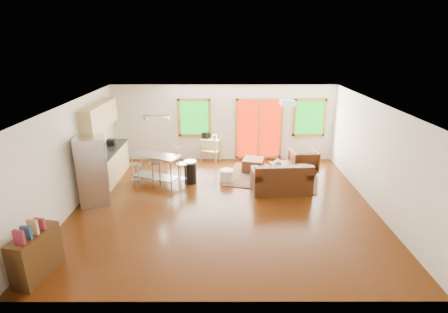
{
  "coord_description": "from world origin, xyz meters",
  "views": [
    {
      "loc": [
        -0.01,
        -8.11,
        4.1
      ],
      "look_at": [
        0.0,
        0.3,
        1.2
      ],
      "focal_mm": 28.0,
      "sensor_mm": 36.0,
      "label": 1
    }
  ],
  "objects_px": {
    "refrigerator": "(93,170)",
    "island": "(155,164)",
    "loveseat": "(281,180)",
    "armchair": "(303,160)",
    "kitchen_cart": "(210,142)",
    "ottoman": "(253,165)",
    "coffee_table": "(289,165)",
    "rug": "(272,177)"
  },
  "relations": [
    {
      "from": "refrigerator",
      "to": "kitchen_cart",
      "type": "distance_m",
      "value": 4.29
    },
    {
      "from": "coffee_table",
      "to": "kitchen_cart",
      "type": "bearing_deg",
      "value": 148.34
    },
    {
      "from": "coffee_table",
      "to": "kitchen_cart",
      "type": "relative_size",
      "value": 1.26
    },
    {
      "from": "loveseat",
      "to": "coffee_table",
      "type": "distance_m",
      "value": 1.11
    },
    {
      "from": "kitchen_cart",
      "to": "loveseat",
      "type": "bearing_deg",
      "value": -51.01
    },
    {
      "from": "loveseat",
      "to": "armchair",
      "type": "relative_size",
      "value": 2.01
    },
    {
      "from": "coffee_table",
      "to": "armchair",
      "type": "bearing_deg",
      "value": 41.68
    },
    {
      "from": "loveseat",
      "to": "refrigerator",
      "type": "bearing_deg",
      "value": -176.28
    },
    {
      "from": "loveseat",
      "to": "kitchen_cart",
      "type": "height_order",
      "value": "kitchen_cart"
    },
    {
      "from": "armchair",
      "to": "island",
      "type": "height_order",
      "value": "island"
    },
    {
      "from": "island",
      "to": "coffee_table",
      "type": "bearing_deg",
      "value": 7.17
    },
    {
      "from": "loveseat",
      "to": "coffee_table",
      "type": "relative_size",
      "value": 1.32
    },
    {
      "from": "loveseat",
      "to": "island",
      "type": "relative_size",
      "value": 1.08
    },
    {
      "from": "loveseat",
      "to": "armchair",
      "type": "bearing_deg",
      "value": 54.31
    },
    {
      "from": "refrigerator",
      "to": "loveseat",
      "type": "bearing_deg",
      "value": -9.88
    },
    {
      "from": "rug",
      "to": "ottoman",
      "type": "height_order",
      "value": "ottoman"
    },
    {
      "from": "armchair",
      "to": "ottoman",
      "type": "xyz_separation_m",
      "value": [
        -1.58,
        0.04,
        -0.2
      ]
    },
    {
      "from": "rug",
      "to": "kitchen_cart",
      "type": "relative_size",
      "value": 2.69
    },
    {
      "from": "armchair",
      "to": "kitchen_cart",
      "type": "relative_size",
      "value": 0.82
    },
    {
      "from": "armchair",
      "to": "refrigerator",
      "type": "distance_m",
      "value": 6.25
    },
    {
      "from": "kitchen_cart",
      "to": "refrigerator",
      "type": "bearing_deg",
      "value": -131.7
    },
    {
      "from": "rug",
      "to": "armchair",
      "type": "bearing_deg",
      "value": 24.44
    },
    {
      "from": "ottoman",
      "to": "island",
      "type": "bearing_deg",
      "value": -161.05
    },
    {
      "from": "refrigerator",
      "to": "island",
      "type": "relative_size",
      "value": 1.15
    },
    {
      "from": "armchair",
      "to": "refrigerator",
      "type": "relative_size",
      "value": 0.46
    },
    {
      "from": "rug",
      "to": "ottoman",
      "type": "distance_m",
      "value": 0.77
    },
    {
      "from": "loveseat",
      "to": "ottoman",
      "type": "bearing_deg",
      "value": 109.2
    },
    {
      "from": "island",
      "to": "kitchen_cart",
      "type": "height_order",
      "value": "kitchen_cart"
    },
    {
      "from": "refrigerator",
      "to": "kitchen_cart",
      "type": "bearing_deg",
      "value": 30.98
    },
    {
      "from": "island",
      "to": "kitchen_cart",
      "type": "distance_m",
      "value": 2.52
    },
    {
      "from": "loveseat",
      "to": "armchair",
      "type": "height_order",
      "value": "loveseat"
    },
    {
      "from": "coffee_table",
      "to": "refrigerator",
      "type": "xyz_separation_m",
      "value": [
        -5.33,
        -1.67,
        0.5
      ]
    },
    {
      "from": "ottoman",
      "to": "kitchen_cart",
      "type": "xyz_separation_m",
      "value": [
        -1.42,
        1.03,
        0.47
      ]
    },
    {
      "from": "coffee_table",
      "to": "ottoman",
      "type": "relative_size",
      "value": 1.99
    },
    {
      "from": "coffee_table",
      "to": "island",
      "type": "xyz_separation_m",
      "value": [
        -3.98,
        -0.5,
        0.24
      ]
    },
    {
      "from": "loveseat",
      "to": "armchair",
      "type": "xyz_separation_m",
      "value": [
        0.93,
        1.5,
        0.07
      ]
    },
    {
      "from": "coffee_table",
      "to": "ottoman",
      "type": "distance_m",
      "value": 1.18
    },
    {
      "from": "armchair",
      "to": "ottoman",
      "type": "bearing_deg",
      "value": -6.71
    },
    {
      "from": "refrigerator",
      "to": "kitchen_cart",
      "type": "xyz_separation_m",
      "value": [
        2.85,
        3.2,
        -0.2
      ]
    },
    {
      "from": "refrigerator",
      "to": "island",
      "type": "xyz_separation_m",
      "value": [
        1.36,
        1.17,
        -0.26
      ]
    },
    {
      "from": "rug",
      "to": "refrigerator",
      "type": "xyz_separation_m",
      "value": [
        -4.82,
        -1.67,
        0.87
      ]
    },
    {
      "from": "armchair",
      "to": "island",
      "type": "xyz_separation_m",
      "value": [
        -4.5,
        -0.97,
        0.21
      ]
    }
  ]
}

